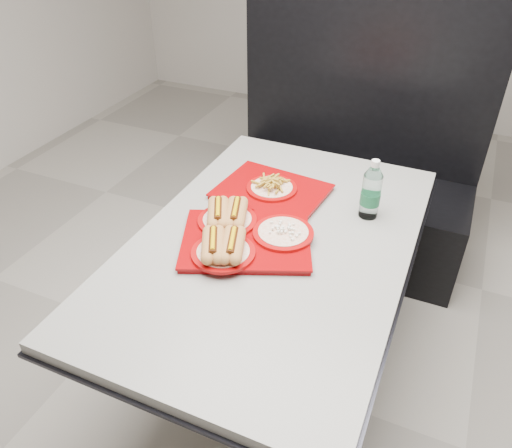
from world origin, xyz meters
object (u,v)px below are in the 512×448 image
at_px(diner_table, 272,276).
at_px(booth_bench, 347,180).
at_px(tray_far, 272,189).
at_px(water_bottle, 371,193).
at_px(tray_near, 241,235).

distance_m(diner_table, booth_bench, 1.11).
bearing_deg(tray_far, booth_bench, 82.04).
bearing_deg(booth_bench, diner_table, -90.00).
relative_size(booth_bench, water_bottle, 5.96).
relative_size(tray_far, water_bottle, 1.91).
relative_size(diner_table, booth_bench, 1.05).
height_order(tray_near, tray_far, tray_near).
relative_size(tray_near, tray_far, 1.20).
xyz_separation_m(diner_table, water_bottle, (0.26, 0.27, 0.26)).
distance_m(tray_near, tray_far, 0.33).
height_order(booth_bench, tray_near, booth_bench).
bearing_deg(diner_table, water_bottle, 46.47).
xyz_separation_m(diner_table, tray_far, (-0.12, 0.27, 0.19)).
height_order(tray_near, water_bottle, water_bottle).
relative_size(booth_bench, tray_far, 3.12).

